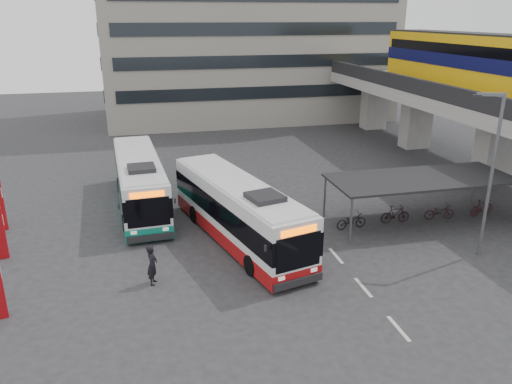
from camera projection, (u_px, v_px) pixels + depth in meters
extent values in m
plane|color=#28282B|center=(286.00, 262.00, 23.14)|extent=(120.00, 120.00, 0.00)
cube|color=gray|center=(495.00, 150.00, 33.44)|extent=(2.20, 1.60, 4.60)
cube|color=gray|center=(416.00, 121.00, 42.61)|extent=(2.20, 1.60, 4.60)
cube|color=gray|center=(374.00, 105.00, 49.94)|extent=(2.20, 1.60, 4.60)
cube|color=gray|center=(464.00, 99.00, 36.19)|extent=(8.00, 32.00, 0.90)
cube|color=black|center=(419.00, 87.00, 35.03)|extent=(0.35, 32.00, 1.10)
cube|color=black|center=(511.00, 84.00, 36.68)|extent=(0.35, 32.00, 1.10)
cube|color=#EDAE0D|center=(477.00, 64.00, 34.56)|extent=(2.90, 20.00, 3.90)
cube|color=#0B0C3D|center=(477.00, 61.00, 34.49)|extent=(2.98, 20.02, 0.90)
cube|color=black|center=(479.00, 49.00, 34.23)|extent=(2.96, 19.20, 0.70)
cube|color=black|center=(481.00, 35.00, 33.91)|extent=(2.70, 19.60, 0.25)
cylinder|color=#595B60|center=(325.00, 197.00, 27.95)|extent=(0.12, 0.12, 2.40)
cylinder|color=#595B60|center=(474.00, 184.00, 30.06)|extent=(0.12, 0.12, 2.40)
cylinder|color=#595B60|center=(351.00, 221.00, 24.65)|extent=(0.12, 0.12, 2.40)
cube|color=black|center=(421.00, 178.00, 26.93)|extent=(10.00, 4.00, 0.12)
imported|color=black|center=(350.00, 220.00, 26.73)|extent=(1.71, 0.60, 0.90)
imported|color=black|center=(395.00, 215.00, 27.30)|extent=(1.66, 0.47, 1.00)
imported|color=black|center=(439.00, 211.00, 27.90)|extent=(1.71, 0.60, 0.90)
imported|color=black|center=(480.00, 206.00, 28.47)|extent=(1.66, 0.47, 1.00)
cube|color=beige|center=(399.00, 328.00, 18.19)|extent=(0.15, 1.60, 0.01)
cube|color=beige|center=(363.00, 287.00, 20.94)|extent=(0.15, 1.60, 0.01)
cube|color=beige|center=(336.00, 256.00, 23.69)|extent=(0.15, 1.60, 0.01)
cube|color=white|center=(238.00, 208.00, 24.89)|extent=(5.11, 11.49, 2.58)
cube|color=#990D0F|center=(238.00, 230.00, 25.29)|extent=(5.16, 11.53, 0.70)
cube|color=black|center=(238.00, 206.00, 24.85)|extent=(5.17, 11.52, 1.08)
cube|color=#F65A00|center=(299.00, 231.00, 19.88)|extent=(1.64, 0.49, 0.28)
cube|color=black|center=(265.00, 197.00, 22.05)|extent=(1.76, 1.81, 0.26)
cylinder|color=black|center=(251.00, 265.00, 21.81)|extent=(0.51, 0.98, 0.94)
cylinder|color=black|center=(231.00, 207.00, 28.42)|extent=(0.51, 0.98, 0.94)
cube|color=white|center=(139.00, 179.00, 29.35)|extent=(3.03, 11.22, 2.54)
cube|color=#0D7762|center=(141.00, 198.00, 29.75)|extent=(3.07, 11.26, 0.69)
cube|color=black|center=(139.00, 177.00, 29.31)|extent=(3.09, 11.24, 1.06)
cube|color=#F65A00|center=(147.00, 195.00, 24.03)|extent=(1.65, 0.18, 0.28)
cube|color=black|center=(141.00, 168.00, 26.36)|extent=(1.50, 1.56, 0.26)
cylinder|color=black|center=(125.00, 223.00, 26.26)|extent=(0.33, 0.94, 0.92)
cylinder|color=black|center=(154.00, 181.00, 32.87)|extent=(0.33, 0.94, 0.92)
imported|color=black|center=(152.00, 265.00, 20.97)|extent=(0.57, 0.74, 1.79)
cylinder|color=#595B60|center=(491.00, 178.00, 22.57)|extent=(0.15, 0.15, 7.68)
cube|color=#595B60|center=(491.00, 94.00, 21.40)|extent=(1.12, 0.57, 0.14)
cube|color=black|center=(477.00, 96.00, 21.50)|extent=(0.38, 0.29, 0.12)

